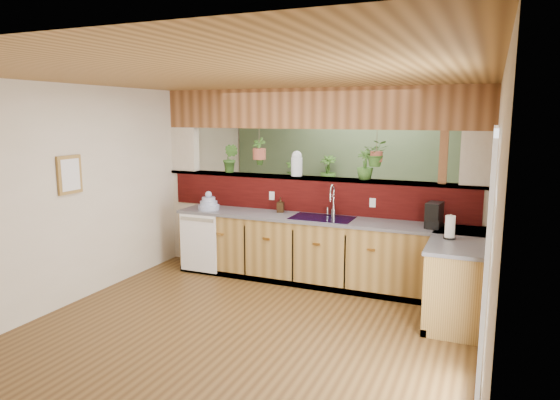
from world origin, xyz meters
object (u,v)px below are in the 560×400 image
at_px(soap_dispenser, 280,205).
at_px(glass_jar, 297,163).
at_px(coffee_maker, 434,216).
at_px(faucet, 332,199).
at_px(paper_towel, 450,228).
at_px(dish_stack, 209,204).
at_px(shelving_console, 310,212).

height_order(soap_dispenser, glass_jar, glass_jar).
bearing_deg(coffee_maker, soap_dispenser, -175.50).
relative_size(faucet, paper_towel, 1.58).
bearing_deg(coffee_maker, faucet, -178.87).
height_order(dish_stack, paper_towel, paper_towel).
distance_m(faucet, shelving_console, 2.45).
bearing_deg(dish_stack, glass_jar, 21.43).
distance_m(coffee_maker, paper_towel, 0.55).
relative_size(dish_stack, paper_towel, 1.11).
relative_size(dish_stack, glass_jar, 0.86).
xyz_separation_m(dish_stack, paper_towel, (3.31, -0.44, 0.04)).
relative_size(coffee_maker, paper_towel, 1.11).
distance_m(paper_towel, glass_jar, 2.39).
relative_size(paper_towel, shelving_console, 0.18).
distance_m(faucet, dish_stack, 1.79).
bearing_deg(shelving_console, dish_stack, -89.72).
distance_m(dish_stack, soap_dispenser, 1.05).
xyz_separation_m(dish_stack, soap_dispenser, (1.02, 0.22, 0.02)).
bearing_deg(shelving_console, coffee_maker, -27.02).
xyz_separation_m(coffee_maker, paper_towel, (0.22, -0.50, -0.02)).
bearing_deg(shelving_console, glass_jar, -59.35).
bearing_deg(glass_jar, soap_dispenser, -121.62).
bearing_deg(shelving_console, soap_dispenser, -64.64).
relative_size(dish_stack, coffee_maker, 1.00).
height_order(faucet, soap_dispenser, faucet).
xyz_separation_m(dish_stack, shelving_console, (0.70, 2.36, -0.48)).
height_order(dish_stack, soap_dispenser, dish_stack).
bearing_deg(coffee_maker, dish_stack, -169.96).
xyz_separation_m(soap_dispenser, paper_towel, (2.29, -0.66, 0.02)).
bearing_deg(glass_jar, faucet, -19.92).
height_order(faucet, dish_stack, faucet).
relative_size(soap_dispenser, glass_jar, 0.60).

